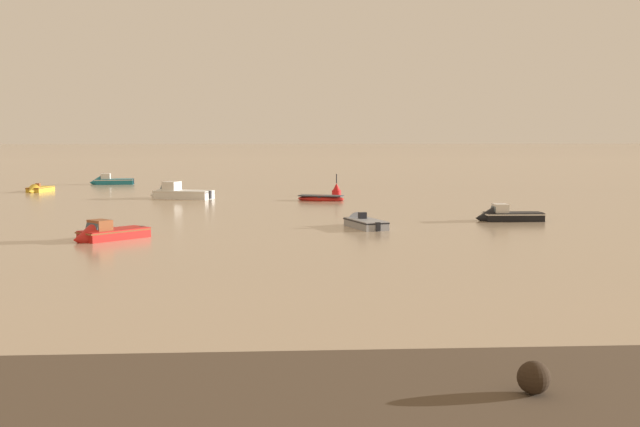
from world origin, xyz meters
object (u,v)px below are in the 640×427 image
at_px(motorboat_moored_4, 175,195).
at_px(motorboat_moored_5, 503,217).
at_px(motorboat_moored_0, 38,190).
at_px(channel_buoy, 336,191).
at_px(motorboat_moored_1, 362,224).
at_px(motorboat_moored_3, 103,236).
at_px(motorboat_moored_2, 108,182).
at_px(rowboat_moored_3, 321,199).

bearing_deg(motorboat_moored_4, motorboat_moored_5, 160.30).
distance_m(motorboat_moored_0, channel_buoy, 31.32).
relative_size(motorboat_moored_5, channel_buoy, 2.08).
distance_m(motorboat_moored_1, motorboat_moored_3, 16.62).
xyz_separation_m(motorboat_moored_1, motorboat_moored_3, (-15.62, -5.69, 0.06)).
distance_m(motorboat_moored_2, motorboat_moored_5, 55.52).
bearing_deg(motorboat_moored_1, motorboat_moored_4, 14.93).
bearing_deg(motorboat_moored_5, rowboat_moored_3, -55.32).
bearing_deg(motorboat_moored_0, motorboat_moored_3, 32.77).
relative_size(motorboat_moored_3, motorboat_moored_4, 0.68).
xyz_separation_m(motorboat_moored_1, channel_buoy, (0.53, 26.63, 0.25)).
bearing_deg(channel_buoy, motorboat_moored_3, -116.55).
relative_size(rowboat_moored_3, motorboat_moored_5, 0.95).
bearing_deg(motorboat_moored_2, motorboat_moored_3, 95.21).
relative_size(motorboat_moored_1, motorboat_moored_2, 0.90).
bearing_deg(motorboat_moored_3, motorboat_moored_0, -114.27).
relative_size(motorboat_moored_0, motorboat_moored_1, 0.92).
bearing_deg(motorboat_moored_2, motorboat_moored_4, 110.26).
relative_size(motorboat_moored_1, rowboat_moored_3, 1.04).
distance_m(motorboat_moored_3, motorboat_moored_4, 30.02).
distance_m(motorboat_moored_4, rowboat_moored_3, 13.98).
bearing_deg(motorboat_moored_3, motorboat_moored_4, -135.85).
relative_size(motorboat_moored_4, rowboat_moored_3, 1.44).
bearing_deg(rowboat_moored_3, motorboat_moored_2, 152.82).
relative_size(motorboat_moored_0, motorboat_moored_4, 0.66).
height_order(motorboat_moored_5, channel_buoy, channel_buoy).
height_order(motorboat_moored_1, rowboat_moored_3, motorboat_moored_1).
xyz_separation_m(motorboat_moored_1, motorboat_moored_4, (-14.93, 24.32, 0.15)).
relative_size(motorboat_moored_2, rowboat_moored_3, 1.15).
distance_m(motorboat_moored_0, rowboat_moored_3, 31.27).
bearing_deg(motorboat_moored_1, motorboat_moored_2, 12.23).
bearing_deg(motorboat_moored_4, motorboat_moored_1, 141.83).
bearing_deg(motorboat_moored_2, motorboat_moored_5, 124.47).
bearing_deg(motorboat_moored_4, motorboat_moored_2, -44.11).
bearing_deg(channel_buoy, motorboat_moored_4, -171.51).
relative_size(motorboat_moored_1, motorboat_moored_5, 0.99).
bearing_deg(motorboat_moored_2, rowboat_moored_3, 128.55).
relative_size(motorboat_moored_0, rowboat_moored_3, 0.95).
distance_m(motorboat_moored_2, motorboat_moored_4, 23.79).
xyz_separation_m(motorboat_moored_0, rowboat_moored_3, (28.69, -12.44, -0.01)).
bearing_deg(motorboat_moored_5, motorboat_moored_0, -35.42).
bearing_deg(motorboat_moored_5, motorboat_moored_4, -38.54).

